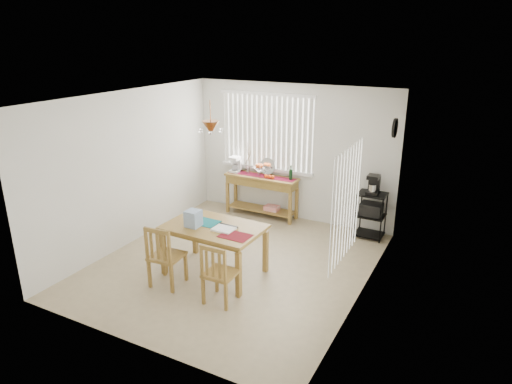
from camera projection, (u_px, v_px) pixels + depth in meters
The scene contains 10 objects.
ground at pixel (234, 264), 7.21m from camera, with size 4.00×4.50×0.01m, color tan.
room_shell at pixel (233, 160), 6.67m from camera, with size 4.20×4.70×2.70m.
sideboard at pixel (262, 186), 8.94m from camera, with size 1.47×0.41×0.82m.
sideboard_items at pixel (251, 168), 8.94m from camera, with size 1.39×0.34×0.63m.
wire_cart at pixel (371, 211), 8.01m from camera, with size 0.49×0.39×0.83m.
cart_items at pixel (374, 185), 7.86m from camera, with size 0.19×0.23×0.34m.
dining_table at pixel (214, 231), 6.73m from camera, with size 1.45×0.95×0.77m.
table_items at pixel (201, 221), 6.64m from camera, with size 1.09×0.53×0.25m.
chair_left at pixel (165, 256), 6.45m from camera, with size 0.47×0.47×0.94m.
chair_right at pixel (219, 274), 6.04m from camera, with size 0.42×0.42×0.88m.
Camera 1 is at (3.29, -5.55, 3.43)m, focal length 32.00 mm.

